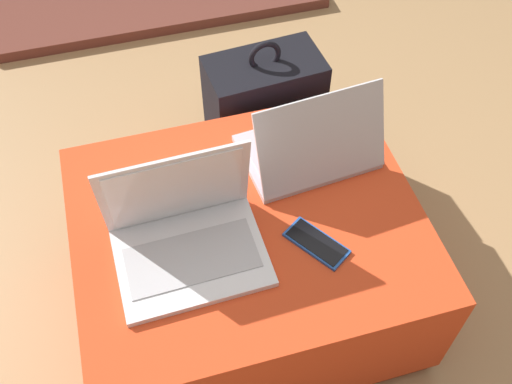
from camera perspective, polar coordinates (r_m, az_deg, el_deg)
The scene contains 6 objects.
ground_plane at distance 1.75m, azimuth -0.66°, elevation -9.98°, with size 14.00×14.00×0.00m, color tan.
ottoman at distance 1.58m, azimuth -0.72°, elevation -6.65°, with size 0.83×0.70×0.39m.
laptop_near at distance 1.34m, azimuth -6.68°, elevation -4.01°, with size 0.34×0.26×0.26m.
laptop_far at distance 1.51m, azimuth 5.28°, elevation 4.24°, with size 0.35×0.26×0.23m.
cell_phone at distance 1.39m, azimuth 5.78°, elevation -4.86°, with size 0.14×0.16×0.01m.
backpack at distance 1.91m, azimuth 0.62°, elevation 7.39°, with size 0.35×0.27×0.49m.
Camera 1 is at (-0.20, -0.80, 1.55)m, focal length 42.00 mm.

